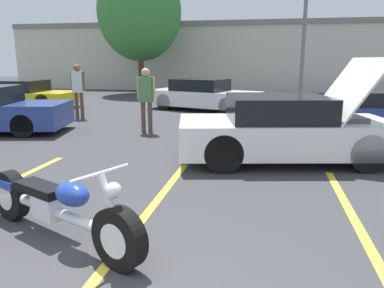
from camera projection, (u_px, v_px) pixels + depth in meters
parking_stripe_middle at (136, 227)px, 4.55m from camera, size 0.12×5.65×0.01m
parking_stripe_back at (370, 247)px, 4.05m from camera, size 0.12×5.65×0.01m
far_building at (246, 55)px, 25.30m from camera, size 32.00×4.20×4.40m
light_pole at (307, 17)px, 17.43m from camera, size 1.21×0.28×7.08m
tree_background at (139, 12)px, 21.37m from camera, size 4.79×4.79×7.43m
motorcycle at (57, 208)px, 4.16m from camera, size 2.44×1.29×0.95m
show_car_hood_open at (285, 129)px, 7.44m from camera, size 4.46×2.66×2.04m
parked_car_left_row at (23, 95)px, 15.86m from camera, size 4.45×1.96×1.16m
parked_car_right_row at (380, 110)px, 11.13m from camera, size 4.50×2.68×1.09m
parked_car_mid_right_row at (203, 95)px, 15.03m from camera, size 4.83×3.11×1.25m
spectator_near_motorcycle at (146, 95)px, 10.22m from camera, size 0.52×0.23×1.77m
spectator_midground at (78, 86)px, 12.78m from camera, size 0.52×0.24×1.85m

